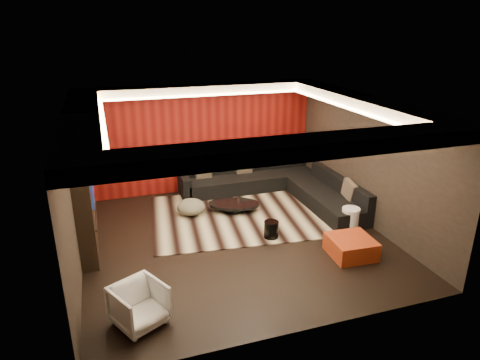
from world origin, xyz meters
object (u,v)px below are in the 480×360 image
object	(u,v)px
coffee_table	(234,207)
orange_ottoman	(351,247)
sectional_sofa	(278,186)
drum_stool	(271,229)
white_side_table	(350,218)
armchair	(139,305)

from	to	relation	value
coffee_table	orange_ottoman	world-z (taller)	orange_ottoman
orange_ottoman	coffee_table	bearing A→B (deg)	120.17
sectional_sofa	drum_stool	bearing A→B (deg)	-116.17
white_side_table	sectional_sofa	xyz separation A→B (m)	(-0.77, 2.21, 0.02)
drum_stool	white_side_table	size ratio (longest dim) A/B	0.75
coffee_table	armchair	xyz separation A→B (m)	(-2.52, -3.39, 0.20)
drum_stool	sectional_sofa	world-z (taller)	sectional_sofa
coffee_table	armchair	world-z (taller)	armchair
drum_stool	sectional_sofa	xyz separation A→B (m)	(1.02, 2.08, 0.06)
coffee_table	drum_stool	size ratio (longest dim) A/B	3.36
white_side_table	armchair	distance (m)	4.97
drum_stool	white_side_table	xyz separation A→B (m)	(1.79, -0.13, 0.04)
orange_ottoman	armchair	bearing A→B (deg)	-169.21
white_side_table	sectional_sofa	size ratio (longest dim) A/B	0.13
armchair	orange_ottoman	bearing A→B (deg)	-16.26
white_side_table	orange_ottoman	xyz separation A→B (m)	(-0.60, -0.99, -0.06)
sectional_sofa	coffee_table	bearing A→B (deg)	-157.02
white_side_table	armchair	size ratio (longest dim) A/B	0.67
white_side_table	orange_ottoman	world-z (taller)	white_side_table
orange_ottoman	armchair	world-z (taller)	armchair
sectional_sofa	orange_ottoman	bearing A→B (deg)	-86.97
coffee_table	orange_ottoman	bearing A→B (deg)	-59.83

